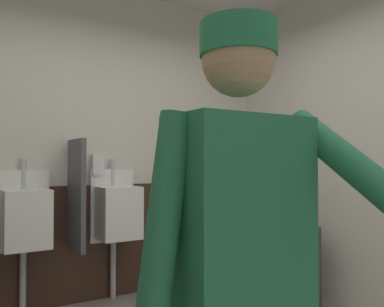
{
  "coord_description": "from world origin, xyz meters",
  "views": [
    {
      "loc": [
        -1.16,
        -1.69,
        1.21
      ],
      "look_at": [
        -0.21,
        -0.16,
        1.25
      ],
      "focal_mm": 37.33,
      "sensor_mm": 36.0,
      "label": 1
    }
  ],
  "objects_px": {
    "urinal_middle": "(117,212)",
    "person": "(241,251)",
    "trash_bin": "(300,266)",
    "urinal_left": "(25,218)",
    "soap_dispenser": "(97,165)"
  },
  "relations": [
    {
      "from": "urinal_middle",
      "to": "person",
      "type": "distance_m",
      "value": 2.47
    },
    {
      "from": "urinal_left",
      "to": "soap_dispenser",
      "type": "distance_m",
      "value": 0.75
    },
    {
      "from": "urinal_middle",
      "to": "person",
      "type": "relative_size",
      "value": 0.76
    },
    {
      "from": "urinal_middle",
      "to": "soap_dispenser",
      "type": "height_order",
      "value": "soap_dispenser"
    },
    {
      "from": "urinal_left",
      "to": "urinal_middle",
      "type": "xyz_separation_m",
      "value": [
        0.75,
        0.0,
        0.0
      ]
    },
    {
      "from": "trash_bin",
      "to": "soap_dispenser",
      "type": "bearing_deg",
      "value": 143.58
    },
    {
      "from": "urinal_middle",
      "to": "person",
      "type": "bearing_deg",
      "value": -102.81
    },
    {
      "from": "urinal_left",
      "to": "person",
      "type": "bearing_deg",
      "value": -85.17
    },
    {
      "from": "urinal_left",
      "to": "urinal_middle",
      "type": "distance_m",
      "value": 0.75
    },
    {
      "from": "urinal_middle",
      "to": "person",
      "type": "xyz_separation_m",
      "value": [
        -0.55,
        -2.4,
        0.17
      ]
    },
    {
      "from": "urinal_left",
      "to": "person",
      "type": "distance_m",
      "value": 2.42
    },
    {
      "from": "urinal_middle",
      "to": "trash_bin",
      "type": "xyz_separation_m",
      "value": [
        1.28,
        -0.92,
        -0.44
      ]
    },
    {
      "from": "person",
      "to": "trash_bin",
      "type": "relative_size",
      "value": 2.43
    },
    {
      "from": "person",
      "to": "soap_dispenser",
      "type": "bearing_deg",
      "value": 80.81
    },
    {
      "from": "person",
      "to": "soap_dispenser",
      "type": "relative_size",
      "value": 9.03
    }
  ]
}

